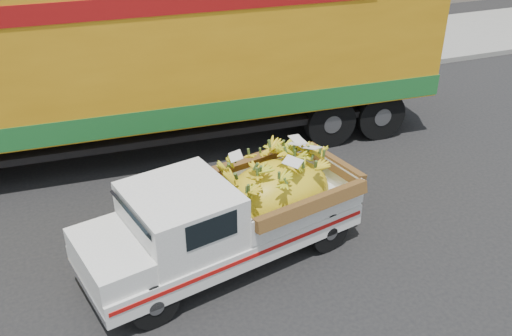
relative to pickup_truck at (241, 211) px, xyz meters
name	(u,v)px	position (x,y,z in m)	size (l,w,h in m)	color
ground	(222,266)	(-0.39, -0.21, -0.82)	(100.00, 100.00, 0.00)	black
curb	(139,103)	(-0.39, 6.56, -0.74)	(60.00, 0.25, 0.15)	gray
sidewalk	(125,75)	(-0.39, 8.66, -0.75)	(60.00, 4.00, 0.14)	gray
pickup_truck	(241,211)	(0.00, 0.00, 0.00)	(4.57, 2.48, 1.52)	black
semi_trailer	(155,53)	(-0.34, 4.11, 1.30)	(12.04, 3.16, 3.80)	black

